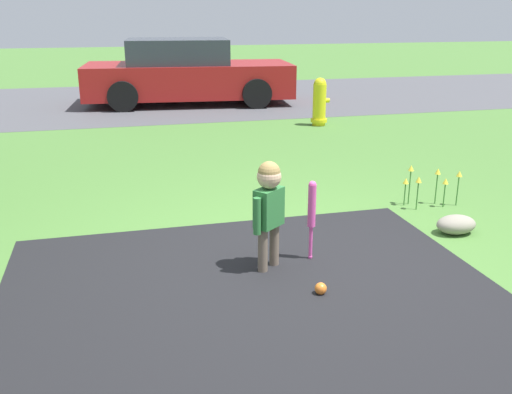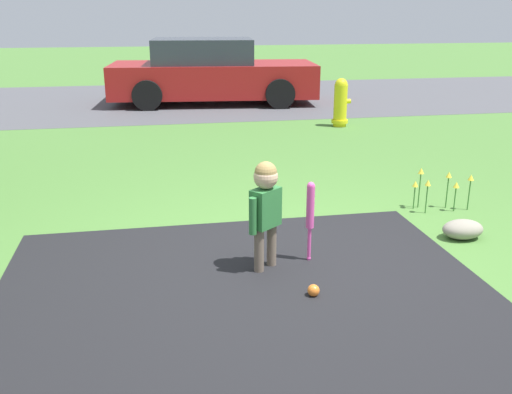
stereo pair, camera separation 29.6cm
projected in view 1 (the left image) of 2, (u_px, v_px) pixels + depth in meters
ground_plane at (293, 261)px, 4.68m from camera, size 60.00×60.00×0.00m
street_strip at (171, 100)px, 13.09m from camera, size 40.00×6.00×0.01m
child at (269, 200)px, 4.38m from camera, size 0.29×0.25×0.88m
baseball_bat at (312, 209)px, 4.59m from camera, size 0.07×0.07×0.67m
sports_ball at (321, 289)px, 4.12m from camera, size 0.09×0.09×0.09m
fire_hydrant at (319, 102)px, 10.08m from camera, size 0.33×0.29×0.84m
parked_car at (186, 73)px, 12.41m from camera, size 4.57×2.37×1.38m
flower_bed at (430, 178)px, 5.91m from camera, size 0.59×0.24×0.43m
edging_rock at (456, 224)px, 5.23m from camera, size 0.37×0.26×0.17m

